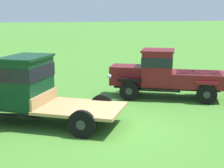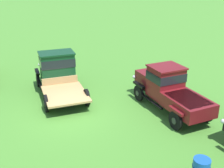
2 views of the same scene
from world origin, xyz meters
The scene contains 3 objects.
ground_plane centered at (0.00, 0.00, 0.00)m, with size 240.00×240.00×0.00m, color #47842D.
vintage_truck_second_in_line centered at (-2.65, 1.56, 1.22)m, with size 5.75×4.55×2.35m.
vintage_truck_midrow_center centered at (3.51, 3.41, 1.12)m, with size 5.23×3.68×2.18m.
Camera 1 is at (-2.95, -10.56, 3.84)m, focal length 55.00 mm.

